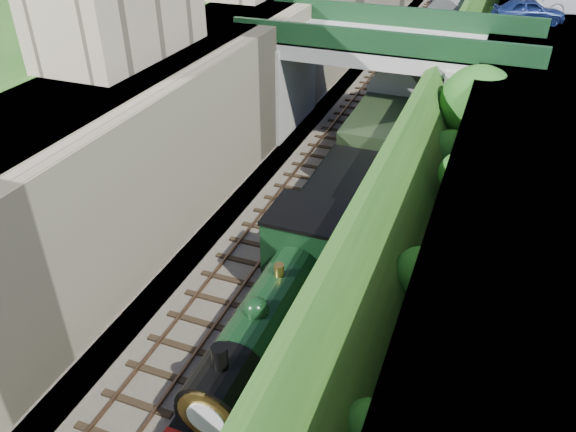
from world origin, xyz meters
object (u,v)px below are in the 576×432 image
object	(u,v)px
road_bridge	(394,76)
tree	(480,106)
locomotive	(278,311)
car_blue	(529,11)
tender	(341,208)

from	to	relation	value
road_bridge	tree	world-z (taller)	road_bridge
tree	locomotive	distance (m)	14.84
car_blue	tender	distance (m)	18.60
locomotive	car_blue	bearing A→B (deg)	75.65
locomotive	road_bridge	bearing A→B (deg)	90.81
tender	locomotive	bearing A→B (deg)	-90.00
car_blue	tender	xyz separation A→B (m)	(-6.16, -16.72, -5.32)
road_bridge	car_blue	bearing A→B (deg)	42.49
tree	locomotive	xyz separation A→B (m)	(-4.71, -13.80, -2.75)
car_blue	locomotive	distance (m)	25.37
car_blue	tender	bearing A→B (deg)	143.96
road_bridge	locomotive	world-z (taller)	road_bridge
car_blue	locomotive	xyz separation A→B (m)	(-6.16, -24.08, -5.05)
road_bridge	car_blue	world-z (taller)	car_blue
tree	car_blue	xyz separation A→B (m)	(1.45, 10.28, 2.29)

